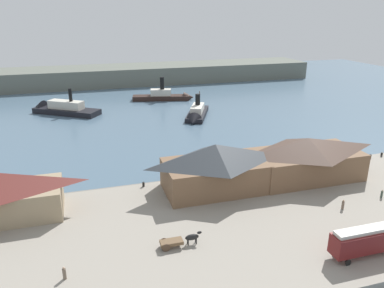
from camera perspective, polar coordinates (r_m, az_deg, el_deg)
name	(u,v)px	position (r m, az deg, el deg)	size (l,w,h in m)	color
ground_plane	(192,175)	(79.47, 0.06, -4.66)	(320.00, 320.00, 0.00)	slate
quay_promenade	(232,226)	(60.90, 6.15, -12.30)	(110.00, 36.00, 1.20)	gray
seawall_edge	(197,179)	(76.14, 0.84, -5.38)	(110.00, 0.80, 1.00)	slate
ferry_shed_west_terminal	(215,167)	(68.77, 3.52, -3.50)	(18.84, 10.75, 8.90)	brown
ferry_shed_customs_shed	(307,158)	(77.29, 17.02, -1.98)	(21.46, 11.18, 8.20)	brown
street_tram	(367,239)	(57.02, 25.00, -13.01)	(10.23, 2.66, 4.25)	maroon
horse_cart	(178,241)	(54.58, -2.07, -14.46)	(6.04, 1.61, 1.87)	brown
pedestrian_walking_east	(343,205)	(68.51, 21.96, -8.55)	(0.43, 0.43, 1.74)	#6B5B4C
pedestrian_near_east_shed	(64,273)	(51.56, -18.83, -18.11)	(0.44, 0.44, 1.79)	#6B5B4C
pedestrian_walking_west	(382,194)	(75.26, 26.88, -6.80)	(0.38, 0.38, 1.54)	#3D4C42
mooring_post_east	(370,156)	(93.80, 25.47, -1.69)	(0.44, 0.44, 0.90)	black
mooring_post_west	(143,184)	(71.95, -7.39, -6.11)	(0.44, 0.44, 0.90)	black
mooring_post_center_east	(382,154)	(96.16, 26.87, -1.41)	(0.44, 0.44, 0.90)	black
ferry_departing_north	(59,109)	(134.36, -19.57, 5.05)	(23.91, 19.26, 10.84)	black
ferry_moored_east	(196,114)	(120.78, 0.68, 4.56)	(13.07, 20.21, 8.92)	black
ferry_mid_harbor	(167,96)	(146.32, -3.83, 7.29)	(23.88, 9.64, 10.14)	black
far_headland	(126,75)	(182.85, -10.06, 10.31)	(180.00, 24.00, 8.00)	#60665B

